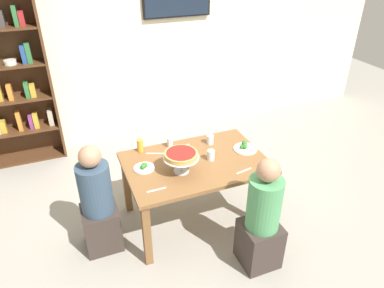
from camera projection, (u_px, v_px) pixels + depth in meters
ground_plane at (195, 217)px, 3.93m from camera, size 12.00×12.00×0.00m
rear_partition at (137, 43)px, 4.98m from camera, size 8.00×0.12×2.80m
dining_table at (196, 169)px, 3.60m from camera, size 1.41×0.94×0.74m
bookshelf at (2, 80)px, 4.39m from camera, size 1.10×0.30×2.21m
diner_near_right at (262, 222)px, 3.16m from camera, size 0.34×0.34×1.15m
diner_head_west at (98, 206)px, 3.34m from camera, size 0.34×0.34×1.15m
deep_dish_pizza_stand at (181, 156)px, 3.32m from camera, size 0.34×0.34×0.22m
salad_plate_near_diner at (144, 167)px, 3.43m from camera, size 0.20×0.20×0.07m
salad_plate_far_diner at (245, 147)px, 3.75m from camera, size 0.25×0.25×0.07m
beer_glass_amber_tall at (140, 145)px, 3.69m from camera, size 0.07×0.07×0.14m
water_glass_clear_near at (210, 139)px, 3.84m from camera, size 0.08×0.08×0.10m
water_glass_clear_far at (211, 155)px, 3.56m from camera, size 0.07×0.07×0.11m
water_glass_clear_spare at (170, 142)px, 3.78m from camera, size 0.06×0.06×0.11m
cutlery_fork_near at (183, 147)px, 3.80m from camera, size 0.18×0.07×0.00m
cutlery_knife_near at (244, 171)px, 3.41m from camera, size 0.18×0.05×0.00m
cutlery_fork_far at (155, 153)px, 3.68m from camera, size 0.17×0.08×0.00m
cutlery_knife_far at (156, 190)px, 3.15m from camera, size 0.18×0.02×0.00m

